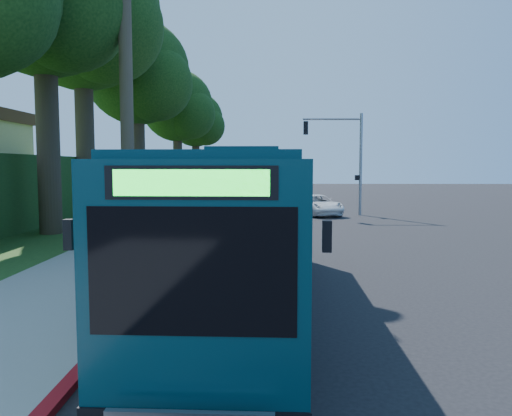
{
  "coord_description": "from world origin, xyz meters",
  "views": [
    {
      "loc": [
        -2.04,
        -24.51,
        3.43
      ],
      "look_at": [
        -2.31,
        1.0,
        1.25
      ],
      "focal_mm": 35.0,
      "sensor_mm": 36.0,
      "label": 1
    }
  ],
  "objects_px": {
    "pickup": "(316,205)",
    "white_bus": "(239,195)",
    "bus_shelter": "(142,203)",
    "teal_bus": "(239,226)"
  },
  "relations": [
    {
      "from": "bus_shelter",
      "to": "teal_bus",
      "type": "distance_m",
      "value": 10.35
    },
    {
      "from": "white_bus",
      "to": "teal_bus",
      "type": "distance_m",
      "value": 16.24
    },
    {
      "from": "pickup",
      "to": "white_bus",
      "type": "bearing_deg",
      "value": -148.9
    },
    {
      "from": "bus_shelter",
      "to": "teal_bus",
      "type": "xyz_separation_m",
      "value": [
        4.66,
        -9.24,
        0.11
      ]
    },
    {
      "from": "bus_shelter",
      "to": "white_bus",
      "type": "height_order",
      "value": "white_bus"
    },
    {
      "from": "pickup",
      "to": "teal_bus",
      "type": "bearing_deg",
      "value": -119.15
    },
    {
      "from": "pickup",
      "to": "bus_shelter",
      "type": "bearing_deg",
      "value": -143.01
    },
    {
      "from": "teal_bus",
      "to": "pickup",
      "type": "bearing_deg",
      "value": 80.94
    },
    {
      "from": "teal_bus",
      "to": "pickup",
      "type": "distance_m",
      "value": 22.59
    },
    {
      "from": "bus_shelter",
      "to": "teal_bus",
      "type": "relative_size",
      "value": 0.24
    }
  ]
}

